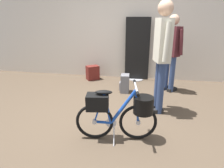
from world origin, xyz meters
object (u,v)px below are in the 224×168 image
at_px(floor_banner_stand, 137,53).
at_px(handbag_on_floor, 93,73).
at_px(folding_bike_foreground, 120,111).
at_px(visitor_near_wall, 171,49).
at_px(visitor_browsing, 162,51).
at_px(backpack_on_floor, 125,84).

relative_size(floor_banner_stand, handbag_on_floor, 4.17).
relative_size(folding_bike_foreground, visitor_near_wall, 0.66).
relative_size(folding_bike_foreground, visitor_browsing, 0.59).
distance_m(folding_bike_foreground, visitor_browsing, 1.26).
bearing_deg(handbag_on_floor, backpack_on_floor, -39.11).
relative_size(visitor_browsing, backpack_on_floor, 4.63).
bearing_deg(floor_banner_stand, folding_bike_foreground, -91.07).
bearing_deg(floor_banner_stand, handbag_on_floor, -170.76).
bearing_deg(folding_bike_foreground, floor_banner_stand, 88.93).
xyz_separation_m(visitor_near_wall, visitor_browsing, (-0.26, -1.07, 0.14)).
bearing_deg(visitor_browsing, visitor_near_wall, 76.09).
relative_size(floor_banner_stand, visitor_near_wall, 0.97).
height_order(floor_banner_stand, handbag_on_floor, floor_banner_stand).
distance_m(folding_bike_foreground, handbag_on_floor, 2.73).
distance_m(floor_banner_stand, backpack_on_floor, 1.08).
bearing_deg(visitor_near_wall, handbag_on_floor, 165.07).
distance_m(folding_bike_foreground, backpack_on_floor, 1.77).
height_order(visitor_near_wall, backpack_on_floor, visitor_near_wall).
xyz_separation_m(folding_bike_foreground, visitor_browsing, (0.53, 0.94, 0.64)).
bearing_deg(backpack_on_floor, folding_bike_foreground, -85.35).
xyz_separation_m(folding_bike_foreground, backpack_on_floor, (-0.14, 1.75, -0.22)).
bearing_deg(visitor_near_wall, folding_bike_foreground, -111.60).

